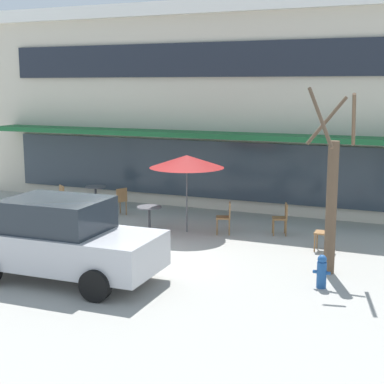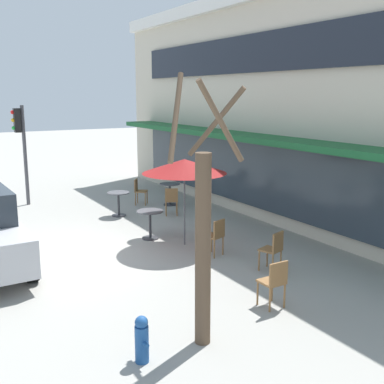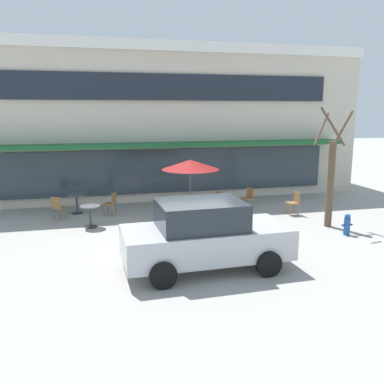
% 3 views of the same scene
% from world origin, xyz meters
% --- Properties ---
extents(ground_plane, '(80.00, 80.00, 0.00)m').
position_xyz_m(ground_plane, '(0.00, 0.00, 0.00)').
color(ground_plane, '#9E9B93').
extents(building_facade, '(19.03, 9.10, 6.85)m').
position_xyz_m(building_facade, '(0.00, 9.96, 3.42)').
color(building_facade, beige).
rests_on(building_facade, ground).
extents(cafe_table_near_wall, '(0.70, 0.70, 0.76)m').
position_xyz_m(cafe_table_near_wall, '(-3.08, 2.50, 0.52)').
color(cafe_table_near_wall, '#333338').
rests_on(cafe_table_near_wall, ground).
extents(cafe_table_streetside, '(0.70, 0.70, 0.76)m').
position_xyz_m(cafe_table_streetside, '(-0.38, 2.31, 0.52)').
color(cafe_table_streetside, '#333338').
rests_on(cafe_table_streetside, ground).
extents(cafe_table_by_tree, '(0.70, 0.70, 0.76)m').
position_xyz_m(cafe_table_by_tree, '(-3.60, 4.58, 0.52)').
color(cafe_table_by_tree, '#333338').
rests_on(cafe_table_by_tree, ground).
extents(patio_umbrella_green_folded, '(2.10, 2.10, 2.20)m').
position_xyz_m(patio_umbrella_green_folded, '(0.55, 2.83, 2.02)').
color(patio_umbrella_green_folded, '#4C4C51').
rests_on(patio_umbrella_green_folded, ground).
extents(cafe_chair_0, '(0.56, 0.56, 0.89)m').
position_xyz_m(cafe_chair_0, '(-4.22, 3.71, 0.53)').
color(cafe_chair_0, olive).
rests_on(cafe_chair_0, ground).
extents(cafe_chair_1, '(0.41, 0.41, 0.89)m').
position_xyz_m(cafe_chair_1, '(4.55, 2.41, 0.53)').
color(cafe_chair_1, olive).
rests_on(cafe_chair_1, ground).
extents(cafe_chair_2, '(0.53, 0.53, 0.89)m').
position_xyz_m(cafe_chair_2, '(-2.29, 3.95, 0.53)').
color(cafe_chair_2, olive).
rests_on(cafe_chair_2, ground).
extents(cafe_chair_3, '(0.51, 0.51, 0.89)m').
position_xyz_m(cafe_chair_3, '(3.12, 3.58, 0.53)').
color(cafe_chair_3, olive).
rests_on(cafe_chair_3, ground).
extents(cafe_chair_4, '(0.51, 0.51, 0.89)m').
position_xyz_m(cafe_chair_4, '(1.65, 3.05, 0.53)').
color(cafe_chair_4, olive).
rests_on(cafe_chair_4, ground).
extents(parked_sedan, '(4.25, 2.11, 1.76)m').
position_xyz_m(parked_sedan, '(-0.24, -2.00, 0.88)').
color(parked_sedan, '#B7B7BC').
rests_on(parked_sedan, ground).
extents(street_tree, '(1.12, 1.27, 4.09)m').
position_xyz_m(street_tree, '(4.95, 0.68, 1.74)').
color(street_tree, brown).
rests_on(street_tree, ground).
extents(fire_hydrant, '(0.36, 0.20, 0.71)m').
position_xyz_m(fire_hydrant, '(4.99, -0.37, 0.35)').
color(fire_hydrant, '#1E4C8C').
rests_on(fire_hydrant, ground).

